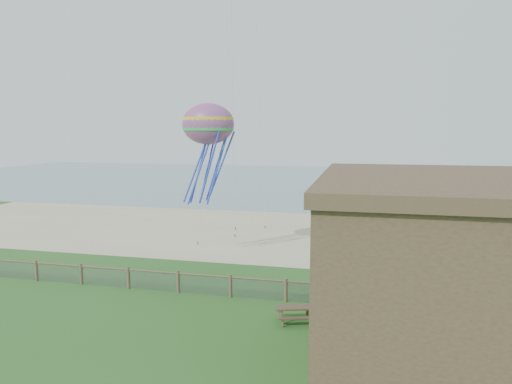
% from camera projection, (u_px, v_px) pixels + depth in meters
% --- Properties ---
extents(ground, '(160.00, 160.00, 0.00)m').
position_uv_depth(ground, '(190.00, 348.00, 18.69)').
color(ground, '#26561D').
rests_on(ground, ground).
extents(sand_beach, '(72.00, 20.00, 0.02)m').
position_uv_depth(sand_beach, '(281.00, 233.00, 39.94)').
color(sand_beach, tan).
rests_on(sand_beach, ground).
extents(ocean, '(160.00, 68.00, 0.02)m').
position_uv_depth(ocean, '(323.00, 181.00, 82.45)').
color(ocean, slate).
rests_on(ocean, ground).
extents(chainlink_fence, '(36.20, 0.20, 1.25)m').
position_uv_depth(chainlink_fence, '(230.00, 287.00, 24.42)').
color(chainlink_fence, '#4B342A').
rests_on(chainlink_fence, ground).
extents(motel_deck, '(15.00, 2.00, 0.50)m').
position_uv_depth(motel_deck, '(501.00, 323.00, 20.60)').
color(motel_deck, brown).
rests_on(motel_deck, ground).
extents(picnic_table, '(1.98, 1.71, 0.71)m').
position_uv_depth(picnic_table, '(295.00, 315.00, 21.20)').
color(picnic_table, brown).
rests_on(picnic_table, ground).
extents(octopus_kite, '(4.19, 3.47, 7.45)m').
position_uv_depth(octopus_kite, '(208.00, 152.00, 31.48)').
color(octopus_kite, '#FF2830').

